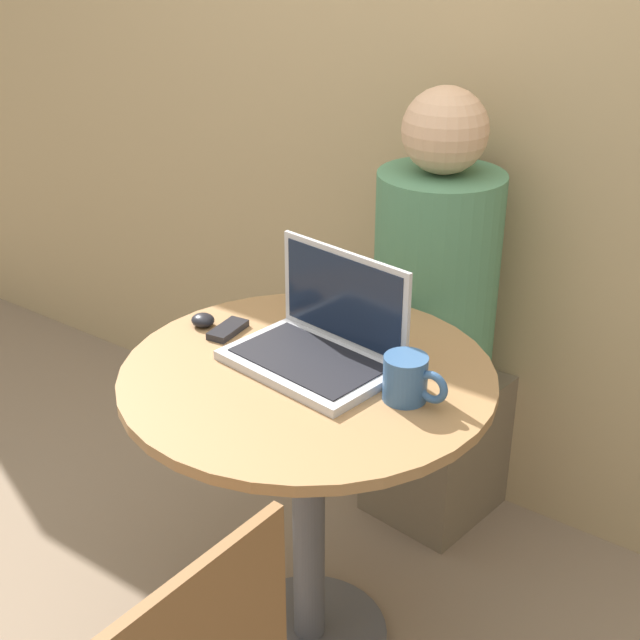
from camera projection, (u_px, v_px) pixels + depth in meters
name	position (u px, v px, depth m)	size (l,w,h in m)	color
ground_plane	(309.00, 635.00, 2.23)	(12.00, 12.00, 0.00)	#7F6B56
back_wall	(499.00, 56.00, 2.24)	(7.00, 0.05, 2.60)	tan
round_table	(308.00, 439.00, 1.97)	(0.80, 0.80, 0.76)	#4C4C51
laptop	(320.00, 341.00, 1.91)	(0.38, 0.27, 0.24)	#B7B7BC
cell_phone	(228.00, 330.00, 2.05)	(0.06, 0.11, 0.02)	black
computer_mouse	(203.00, 320.00, 2.08)	(0.06, 0.05, 0.03)	black
coffee_cup	(408.00, 379.00, 1.77)	(0.14, 0.09, 0.10)	#335684
person_seated	(442.00, 349.00, 2.46)	(0.36, 0.52, 1.26)	brown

